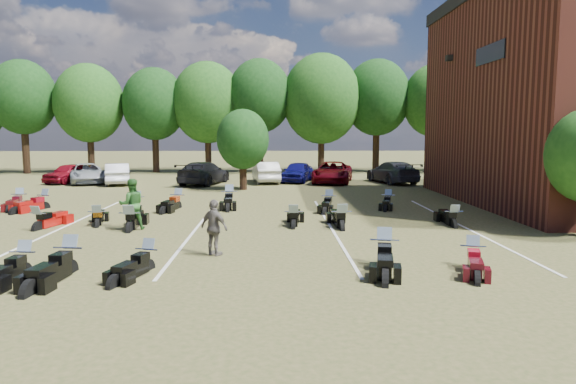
{
  "coord_description": "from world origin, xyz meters",
  "views": [
    {
      "loc": [
        -0.15,
        -16.0,
        3.56
      ],
      "look_at": [
        0.43,
        4.0,
        1.2
      ],
      "focal_mm": 32.0,
      "sensor_mm": 36.0,
      "label": 1
    }
  ],
  "objects_px": {
    "motorcycle_7": "(39,230)",
    "motorcycle_14": "(20,207)",
    "car_4": "(297,172)",
    "person_grey": "(214,228)",
    "motorcycle_3": "(147,270)",
    "car_0": "(69,173)",
    "person_green": "(132,204)"
  },
  "relations": [
    {
      "from": "motorcycle_7",
      "to": "motorcycle_14",
      "type": "bearing_deg",
      "value": -45.32
    },
    {
      "from": "car_4",
      "to": "motorcycle_7",
      "type": "relative_size",
      "value": 1.88
    },
    {
      "from": "person_grey",
      "to": "motorcycle_3",
      "type": "xyz_separation_m",
      "value": [
        -1.55,
        -1.58,
        -0.82
      ]
    },
    {
      "from": "motorcycle_3",
      "to": "car_4",
      "type": "bearing_deg",
      "value": 94.37
    },
    {
      "from": "person_grey",
      "to": "motorcycle_7",
      "type": "xyz_separation_m",
      "value": [
        -6.85,
        4.05,
        -0.82
      ]
    },
    {
      "from": "car_0",
      "to": "motorcycle_7",
      "type": "height_order",
      "value": "car_0"
    },
    {
      "from": "motorcycle_3",
      "to": "motorcycle_7",
      "type": "relative_size",
      "value": 0.91
    },
    {
      "from": "motorcycle_7",
      "to": "person_grey",
      "type": "bearing_deg",
      "value": 163.16
    },
    {
      "from": "motorcycle_7",
      "to": "motorcycle_14",
      "type": "height_order",
      "value": "motorcycle_14"
    },
    {
      "from": "car_0",
      "to": "person_green",
      "type": "relative_size",
      "value": 2.15
    },
    {
      "from": "car_0",
      "to": "car_4",
      "type": "xyz_separation_m",
      "value": [
        15.99,
        0.2,
        0.04
      ]
    },
    {
      "from": "person_green",
      "to": "motorcycle_14",
      "type": "relative_size",
      "value": 0.82
    },
    {
      "from": "car_4",
      "to": "person_grey",
      "type": "xyz_separation_m",
      "value": [
        -3.42,
        -21.74,
        0.1
      ]
    },
    {
      "from": "motorcycle_7",
      "to": "car_0",
      "type": "bearing_deg",
      "value": -58.15
    },
    {
      "from": "car_0",
      "to": "person_green",
      "type": "height_order",
      "value": "person_green"
    },
    {
      "from": "person_green",
      "to": "motorcycle_7",
      "type": "distance_m",
      "value": 3.52
    },
    {
      "from": "motorcycle_14",
      "to": "car_0",
      "type": "bearing_deg",
      "value": 90.08
    },
    {
      "from": "person_green",
      "to": "motorcycle_7",
      "type": "bearing_deg",
      "value": -19.75
    },
    {
      "from": "car_4",
      "to": "car_0",
      "type": "bearing_deg",
      "value": -163.4
    },
    {
      "from": "car_0",
      "to": "car_4",
      "type": "relative_size",
      "value": 0.95
    },
    {
      "from": "car_4",
      "to": "person_grey",
      "type": "height_order",
      "value": "person_grey"
    },
    {
      "from": "motorcycle_3",
      "to": "person_green",
      "type": "bearing_deg",
      "value": 125.05
    },
    {
      "from": "person_green",
      "to": "motorcycle_14",
      "type": "xyz_separation_m",
      "value": [
        -6.86,
        5.77,
        -0.93
      ]
    },
    {
      "from": "car_0",
      "to": "motorcycle_14",
      "type": "distance_m",
      "value": 11.95
    },
    {
      "from": "person_green",
      "to": "person_grey",
      "type": "distance_m",
      "value": 5.33
    },
    {
      "from": "person_green",
      "to": "motorcycle_7",
      "type": "height_order",
      "value": "person_green"
    },
    {
      "from": "car_0",
      "to": "motorcycle_7",
      "type": "xyz_separation_m",
      "value": [
        5.72,
        -17.5,
        -0.68
      ]
    },
    {
      "from": "person_grey",
      "to": "motorcycle_3",
      "type": "relative_size",
      "value": 0.8
    },
    {
      "from": "car_0",
      "to": "motorcycle_3",
      "type": "relative_size",
      "value": 1.96
    },
    {
      "from": "motorcycle_3",
      "to": "person_grey",
      "type": "bearing_deg",
      "value": 62.01
    },
    {
      "from": "car_4",
      "to": "motorcycle_3",
      "type": "bearing_deg",
      "value": -86.13
    },
    {
      "from": "car_0",
      "to": "motorcycle_14",
      "type": "bearing_deg",
      "value": -60.93
    }
  ]
}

